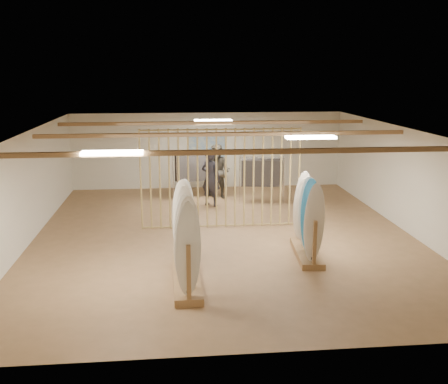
{
  "coord_description": "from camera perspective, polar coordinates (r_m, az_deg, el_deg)",
  "views": [
    {
      "loc": [
        -1.34,
        -13.3,
        4.31
      ],
      "look_at": [
        0.0,
        0.0,
        1.2
      ],
      "focal_mm": 42.0,
      "sensor_mm": 36.0,
      "label": 1
    }
  ],
  "objects": [
    {
      "name": "light_panels",
      "position": [
        13.46,
        0.0,
        6.4
      ],
      "size": [
        1.2,
        0.35,
        0.06
      ],
      "primitive_type": "cube",
      "color": "white",
      "rests_on": "ground"
    },
    {
      "name": "wall_back",
      "position": [
        19.57,
        -1.77,
        4.54
      ],
      "size": [
        12.0,
        0.0,
        12.0
      ],
      "primitive_type": "plane",
      "rotation": [
        1.57,
        0.0,
        0.0
      ],
      "color": "white",
      "rests_on": "ground"
    },
    {
      "name": "clothing_rack_b",
      "position": [
        17.37,
        4.13,
        2.12
      ],
      "size": [
        1.44,
        0.55,
        1.55
      ],
      "rotation": [
        0.0,
        0.0,
        -0.14
      ],
      "color": "silver",
      "rests_on": "floor"
    },
    {
      "name": "poster",
      "position": [
        19.52,
        -1.77,
        5.11
      ],
      "size": [
        1.4,
        0.03,
        0.9
      ],
      "primitive_type": "cube",
      "color": "#3065A9",
      "rests_on": "ground"
    },
    {
      "name": "rack_right",
      "position": [
        12.55,
        9.07,
        -4.06
      ],
      "size": [
        0.69,
        2.03,
        1.9
      ],
      "rotation": [
        0.0,
        0.0,
        -0.09
      ],
      "color": "#9A7246",
      "rests_on": "floor"
    },
    {
      "name": "bamboo_partition",
      "position": [
        14.46,
        -0.32,
        1.49
      ],
      "size": [
        4.45,
        0.05,
        2.78
      ],
      "color": "tan",
      "rests_on": "ground"
    },
    {
      "name": "wall_right",
      "position": [
        15.02,
        19.34,
        1.18
      ],
      "size": [
        0.0,
        12.0,
        12.0
      ],
      "primitive_type": "plane",
      "rotation": [
        1.57,
        0.0,
        -1.57
      ],
      "color": "white",
      "rests_on": "ground"
    },
    {
      "name": "ceiling",
      "position": [
        13.46,
        0.0,
        6.65
      ],
      "size": [
        12.0,
        12.0,
        0.0
      ],
      "primitive_type": "plane",
      "rotation": [
        3.14,
        0.0,
        0.0
      ],
      "color": "gray",
      "rests_on": "ground"
    },
    {
      "name": "clothing_rack_a",
      "position": [
        18.08,
        -3.08,
        2.73
      ],
      "size": [
        1.46,
        0.82,
        1.63
      ],
      "rotation": [
        0.0,
        0.0,
        0.33
      ],
      "color": "silver",
      "rests_on": "floor"
    },
    {
      "name": "shopper_a",
      "position": [
        16.91,
        -1.45,
        1.95
      ],
      "size": [
        0.92,
        0.86,
        2.09
      ],
      "primitive_type": "imported",
      "rotation": [
        0.0,
        0.0,
        2.53
      ],
      "color": "#24232A",
      "rests_on": "floor"
    },
    {
      "name": "rack_left",
      "position": [
        10.9,
        -4.18,
        -6.35
      ],
      "size": [
        0.59,
        2.5,
        2.01
      ],
      "rotation": [
        0.0,
        0.0,
        0.01
      ],
      "color": "#9A7246",
      "rests_on": "floor"
    },
    {
      "name": "shopper_b",
      "position": [
        17.91,
        -0.66,
        2.63
      ],
      "size": [
        1.28,
        1.21,
        2.11
      ],
      "primitive_type": "imported",
      "rotation": [
        0.0,
        0.0,
        -0.54
      ],
      "color": "#39342C",
      "rests_on": "floor"
    },
    {
      "name": "wall_front",
      "position": [
        7.98,
        4.37,
        -8.35
      ],
      "size": [
        12.0,
        0.0,
        12.0
      ],
      "primitive_type": "plane",
      "rotation": [
        -1.57,
        0.0,
        0.0
      ],
      "color": "white",
      "rests_on": "ground"
    },
    {
      "name": "ceiling_slats",
      "position": [
        13.47,
        0.0,
        6.31
      ],
      "size": [
        9.5,
        6.12,
        0.1
      ],
      "primitive_type": "cube",
      "color": "#9A7246",
      "rests_on": "ground"
    },
    {
      "name": "wall_left",
      "position": [
        14.1,
        -20.66,
        0.33
      ],
      "size": [
        0.0,
        12.0,
        12.0
      ],
      "primitive_type": "plane",
      "rotation": [
        1.57,
        0.0,
        1.57
      ],
      "color": "white",
      "rests_on": "ground"
    },
    {
      "name": "floor",
      "position": [
        14.05,
        0.0,
        -4.77
      ],
      "size": [
        12.0,
        12.0,
        0.0
      ],
      "primitive_type": "plane",
      "color": "#9C744B",
      "rests_on": "ground"
    }
  ]
}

